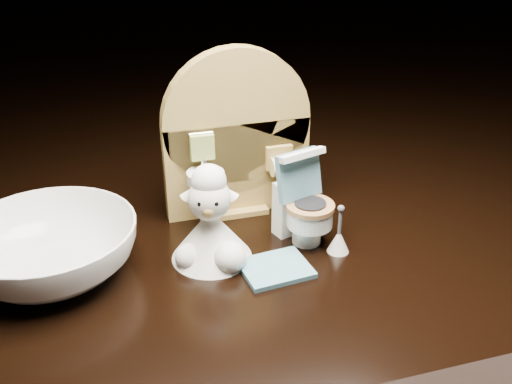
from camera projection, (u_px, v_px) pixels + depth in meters
backdrop_panel at (236, 144)px, 0.50m from camera, size 0.13×0.05×0.15m
toy_toilet at (302, 208)px, 0.47m from camera, size 0.05×0.05×0.08m
bath_mat at (276, 268)px, 0.44m from camera, size 0.06×0.05×0.00m
toilet_brush at (339, 239)px, 0.46m from camera, size 0.02×0.02×0.04m
plush_lamb at (211, 227)px, 0.44m from camera, size 0.06×0.07×0.08m
ceramic_bowl at (50, 250)px, 0.43m from camera, size 0.15×0.15×0.04m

